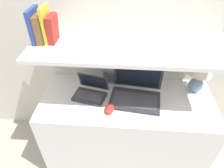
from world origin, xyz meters
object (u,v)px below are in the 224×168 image
table_lamp (200,71)px  book_red (52,29)px  computer_mouse (110,109)px  book_yellow (46,25)px  router_box (111,75)px  book_brown (41,28)px  laptop_small (91,92)px  book_blue (35,25)px  laptop_large (136,93)px

table_lamp → book_red: (-1.07, -0.08, 0.34)m
computer_mouse → book_yellow: bearing=154.5°
router_box → book_brown: 0.66m
laptop_small → book_yellow: (-0.26, 0.04, 0.53)m
laptop_small → book_yellow: bearing=170.6°
computer_mouse → book_blue: book_blue is taller
book_brown → book_red: size_ratio=1.03×
laptop_small → book_blue: size_ratio=1.28×
table_lamp → computer_mouse: table_lamp is taller
computer_mouse → book_brown: bearing=156.4°
computer_mouse → table_lamp: bearing=22.5°
laptop_large → book_yellow: size_ratio=1.74×
router_box → book_brown: (-0.45, -0.14, 0.46)m
computer_mouse → book_yellow: book_yellow is taller
laptop_large → router_box: size_ratio=2.83×
book_blue → book_red: 0.12m
router_box → book_brown: book_brown is taller
table_lamp → computer_mouse: bearing=-157.5°
laptop_small → book_yellow: size_ratio=1.19×
table_lamp → book_yellow: (-1.10, -0.08, 0.37)m
laptop_small → computer_mouse: bearing=-44.2°
router_box → book_yellow: (-0.41, -0.14, 0.49)m
book_blue → table_lamp: bearing=3.6°
book_blue → book_brown: size_ratio=1.17×
laptop_large → book_blue: bearing=176.5°
table_lamp → laptop_small: 0.86m
laptop_small → book_blue: book_blue is taller
laptop_small → router_box: laptop_small is taller
book_brown → book_red: book_brown is taller
computer_mouse → book_blue: bearing=158.1°
computer_mouse → book_red: (-0.39, 0.20, 0.51)m
laptop_small → book_red: (-0.23, 0.04, 0.50)m
laptop_small → book_brown: 0.59m
table_lamp → router_box: (-0.69, 0.06, -0.12)m
laptop_large → book_yellow: (-0.62, 0.04, 0.51)m
table_lamp → laptop_small: bearing=-171.9°
laptop_large → book_yellow: bearing=176.0°
laptop_small → book_blue: (-0.34, 0.04, 0.52)m
router_box → book_red: book_red is taller
book_brown → computer_mouse: bearing=-23.6°
table_lamp → computer_mouse: 0.75m
table_lamp → laptop_large: bearing=-166.3°
book_yellow → book_red: size_ratio=1.30×
book_blue → computer_mouse: bearing=-21.9°
laptop_large → book_red: book_red is taller
laptop_small → computer_mouse: size_ratio=2.48×
book_blue → book_red: (0.11, 0.00, -0.02)m
laptop_large → book_yellow: 0.80m
table_lamp → book_yellow: size_ratio=1.29×
router_box → book_blue: book_blue is taller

